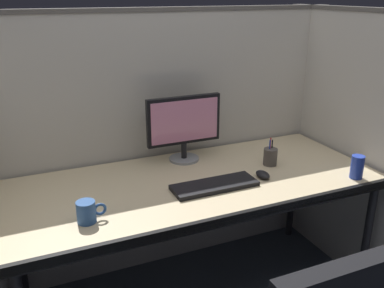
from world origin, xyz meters
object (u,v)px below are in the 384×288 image
(keyboard_main, at_px, (215,185))
(pen_cup, at_px, (270,157))
(desk, at_px, (197,189))
(coffee_mug, at_px, (87,212))
(computer_mouse, at_px, (263,175))
(soda_can, at_px, (357,167))
(monitor_center, at_px, (184,124))

(keyboard_main, bearing_deg, pen_cup, 18.13)
(desk, bearing_deg, pen_cup, 3.79)
(desk, distance_m, keyboard_main, 0.13)
(desk, xyz_separation_m, coffee_mug, (-0.59, -0.19, 0.10))
(keyboard_main, distance_m, pen_cup, 0.44)
(keyboard_main, relative_size, pen_cup, 2.73)
(computer_mouse, height_order, pen_cup, pen_cup)
(computer_mouse, distance_m, pen_cup, 0.19)
(desk, bearing_deg, soda_can, -20.92)
(desk, distance_m, coffee_mug, 0.62)
(soda_can, xyz_separation_m, pen_cup, (-0.31, 0.33, -0.01))
(computer_mouse, bearing_deg, desk, 163.03)
(monitor_center, relative_size, keyboard_main, 1.00)
(monitor_center, relative_size, computer_mouse, 4.48)
(desk, height_order, monitor_center, monitor_center)
(monitor_center, distance_m, pen_cup, 0.51)
(computer_mouse, bearing_deg, coffee_mug, -174.69)
(desk, bearing_deg, computer_mouse, -16.97)
(keyboard_main, xyz_separation_m, pen_cup, (0.41, 0.13, 0.04))
(keyboard_main, bearing_deg, soda_can, -14.79)
(desk, relative_size, soda_can, 15.57)
(monitor_center, height_order, soda_can, monitor_center)
(monitor_center, height_order, coffee_mug, monitor_center)
(pen_cup, bearing_deg, coffee_mug, -168.32)
(pen_cup, xyz_separation_m, coffee_mug, (-1.05, -0.22, -0.00))
(desk, relative_size, keyboard_main, 4.42)
(soda_can, bearing_deg, pen_cup, 133.76)
(soda_can, height_order, coffee_mug, soda_can)
(keyboard_main, height_order, pen_cup, pen_cup)
(coffee_mug, bearing_deg, soda_can, -4.61)
(desk, distance_m, pen_cup, 0.47)
(pen_cup, bearing_deg, monitor_center, 148.23)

